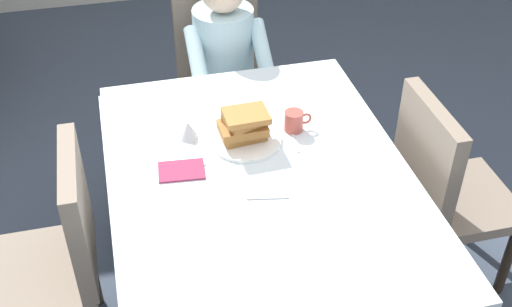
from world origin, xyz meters
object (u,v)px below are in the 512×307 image
object	(u,v)px
chair_left_side	(58,250)
spoon_near_edge	(268,198)
dining_table_main	(261,192)
chair_right_side	(442,185)
chair_diner	(220,66)
breakfast_stack	(244,125)
knife_right_of_plate	(294,137)
cup_coffee	(294,121)
syrup_pitcher	(188,130)
plate_breakfast	(246,140)
diner_person	(226,57)
fork_left_of_plate	(199,151)

from	to	relation	value
chair_left_side	spoon_near_edge	world-z (taller)	chair_left_side
dining_table_main	chair_right_side	bearing A→B (deg)	0.00
chair_diner	chair_left_side	bearing A→B (deg)	54.26
dining_table_main	spoon_near_edge	world-z (taller)	spoon_near_edge
chair_right_side	spoon_near_edge	bearing A→B (deg)	-80.22
breakfast_stack	knife_right_of_plate	bearing A→B (deg)	-7.80
breakfast_stack	cup_coffee	world-z (taller)	breakfast_stack
breakfast_stack	knife_right_of_plate	distance (m)	0.21
chair_right_side	syrup_pitcher	world-z (taller)	chair_right_side
chair_right_side	cup_coffee	bearing A→B (deg)	-112.86
breakfast_stack	knife_right_of_plate	size ratio (longest dim) A/B	0.98
chair_diner	plate_breakfast	bearing A→B (deg)	85.16
diner_person	spoon_near_edge	distance (m)	1.15
chair_diner	syrup_pitcher	distance (m)	0.96
diner_person	chair_right_side	distance (m)	1.24
diner_person	chair_left_side	bearing A→B (deg)	50.30
dining_table_main	chair_diner	world-z (taller)	chair_diner
dining_table_main	diner_person	distance (m)	1.02
diner_person	spoon_near_edge	bearing A→B (deg)	85.88
chair_diner	chair_left_side	distance (m)	1.44
chair_left_side	breakfast_stack	world-z (taller)	chair_left_side
chair_right_side	knife_right_of_plate	world-z (taller)	chair_right_side
plate_breakfast	spoon_near_edge	world-z (taller)	plate_breakfast
diner_person	cup_coffee	bearing A→B (deg)	99.23
cup_coffee	chair_diner	bearing A→B (deg)	97.70
spoon_near_edge	diner_person	bearing A→B (deg)	96.69
chair_diner	syrup_pitcher	size ratio (longest dim) A/B	11.63
spoon_near_edge	syrup_pitcher	bearing A→B (deg)	127.45
chair_right_side	fork_left_of_plate	bearing A→B (deg)	-101.00
knife_right_of_plate	fork_left_of_plate	bearing A→B (deg)	95.49
spoon_near_edge	breakfast_stack	bearing A→B (deg)	101.40
chair_right_side	breakfast_stack	xyz separation A→B (m)	(-0.79, 0.22, 0.29)
knife_right_of_plate	breakfast_stack	bearing A→B (deg)	87.68
chair_right_side	cup_coffee	size ratio (longest dim) A/B	8.23
spoon_near_edge	knife_right_of_plate	bearing A→B (deg)	70.21
chair_left_side	chair_right_side	bearing A→B (deg)	-90.00
cup_coffee	knife_right_of_plate	bearing A→B (deg)	-107.64
dining_table_main	chair_left_side	world-z (taller)	chair_left_side
chair_left_side	fork_left_of_plate	world-z (taller)	chair_left_side
dining_table_main	syrup_pitcher	distance (m)	0.39
fork_left_of_plate	spoon_near_edge	distance (m)	0.37
chair_left_side	cup_coffee	distance (m)	1.03
chair_diner	cup_coffee	world-z (taller)	chair_diner
dining_table_main	plate_breakfast	bearing A→B (deg)	92.82
dining_table_main	breakfast_stack	world-z (taller)	breakfast_stack
chair_right_side	plate_breakfast	world-z (taller)	chair_right_side
dining_table_main	diner_person	world-z (taller)	diner_person
chair_diner	knife_right_of_plate	xyz separation A→B (m)	(0.11, -0.98, 0.21)
chair_right_side	spoon_near_edge	xyz separation A→B (m)	(-0.78, -0.13, 0.21)
plate_breakfast	breakfast_stack	xyz separation A→B (m)	(-0.00, 0.01, 0.07)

